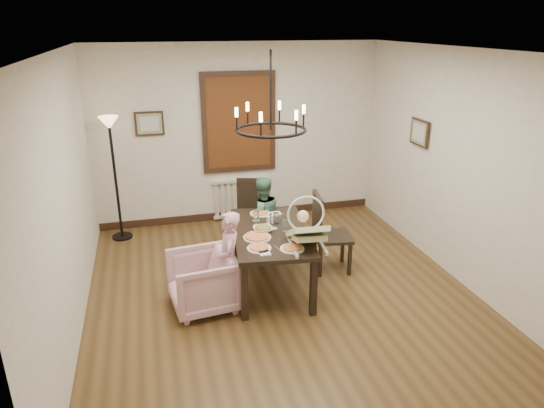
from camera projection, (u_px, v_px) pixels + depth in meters
name	position (u px, v px, depth m)	size (l,w,h in m)	color
room_shell	(273.00, 173.00, 5.70)	(4.51, 5.00, 2.81)	brown
dining_table	(271.00, 237.00, 5.82)	(1.06, 1.65, 0.73)	black
chair_far	(251.00, 214.00, 6.97)	(0.42, 0.42, 0.96)	black
chair_right	(333.00, 232.00, 6.24)	(0.47, 0.47, 1.06)	black
armchair	(203.00, 281.00, 5.45)	(0.71, 0.73, 0.66)	beige
elderly_woman	(229.00, 269.00, 5.42)	(0.35, 0.23, 0.96)	#CF92A1
seated_man	(262.00, 225.00, 6.58)	(0.47, 0.37, 0.97)	#4B7E62
baby_bouncer	(307.00, 230.00, 5.32)	(0.44, 0.61, 0.40)	#C2CD8E
salad_bowl	(263.00, 229.00, 5.75)	(0.28, 0.28, 0.07)	white
pizza_platter	(257.00, 237.00, 5.57)	(0.32, 0.32, 0.04)	tan
drinking_glass	(285.00, 226.00, 5.76)	(0.07, 0.07, 0.14)	silver
window_blinds	(239.00, 123.00, 7.52)	(1.00, 0.03, 1.40)	#5D3612
radiator	(241.00, 198.00, 7.98)	(0.92, 0.12, 0.62)	silver
picture_back	(149.00, 124.00, 7.19)	(0.42, 0.03, 0.36)	black
picture_right	(420.00, 133.00, 6.62)	(0.42, 0.03, 0.36)	black
floor_lamp	(116.00, 181.00, 7.04)	(0.30, 0.30, 1.80)	black
chandelier	(271.00, 130.00, 5.36)	(0.80, 0.80, 0.04)	black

